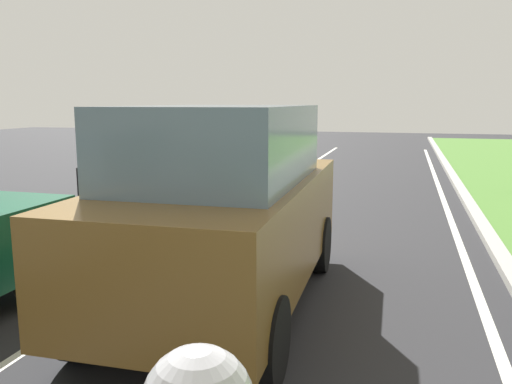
{
  "coord_description": "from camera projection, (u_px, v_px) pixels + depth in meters",
  "views": [
    {
      "loc": [
        2.66,
        3.23,
        2.33
      ],
      "look_at": [
        0.88,
        9.49,
        1.2
      ],
      "focal_mm": 36.91,
      "sensor_mm": 36.0,
      "label": 1
    }
  ],
  "objects": [
    {
      "name": "curb_right",
      "position": [
        479.0,
        219.0,
        10.21
      ],
      "size": [
        0.24,
        48.0,
        0.12
      ],
      "primitive_type": "cube",
      "color": "#9E9B93",
      "rests_on": "ground"
    },
    {
      "name": "ground_plane",
      "position": [
        274.0,
        211.0,
        11.32
      ],
      "size": [
        60.0,
        60.0,
        0.0
      ],
      "primitive_type": "plane",
      "color": "#262628"
    },
    {
      "name": "lane_line_center",
      "position": [
        243.0,
        209.0,
        11.51
      ],
      "size": [
        0.12,
        32.0,
        0.01
      ],
      "primitive_type": "cube",
      "color": "silver",
      "rests_on": "ground"
    },
    {
      "name": "lane_line_right_edge",
      "position": [
        451.0,
        221.0,
        10.35
      ],
      "size": [
        0.12,
        32.0,
        0.01
      ],
      "primitive_type": "cube",
      "color": "silver",
      "rests_on": "ground"
    },
    {
      "name": "car_suv_ahead",
      "position": [
        224.0,
        207.0,
        5.83
      ],
      "size": [
        2.05,
        4.54,
        2.28
      ],
      "rotation": [
        0.0,
        0.0,
        0.02
      ],
      "color": "brown",
      "rests_on": "ground"
    },
    {
      "name": "car_hatchback_far",
      "position": [
        160.0,
        169.0,
        11.28
      ],
      "size": [
        1.79,
        3.73,
        1.78
      ],
      "rotation": [
        0.0,
        0.0,
        -0.02
      ],
      "color": "black",
      "rests_on": "ground"
    }
  ]
}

